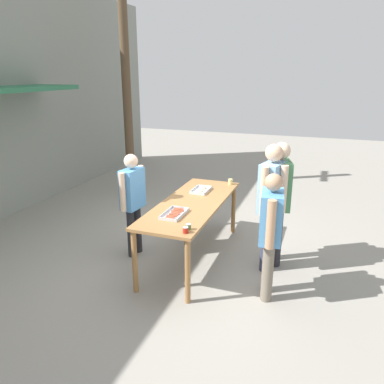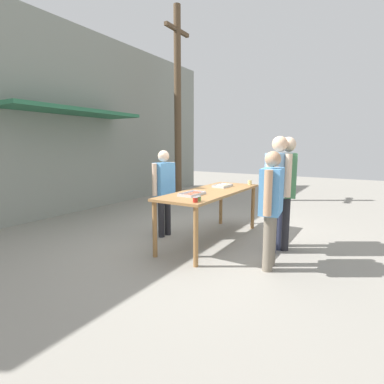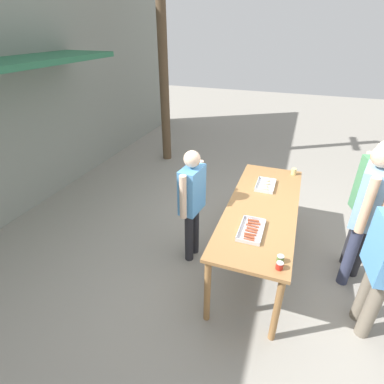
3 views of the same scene
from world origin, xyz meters
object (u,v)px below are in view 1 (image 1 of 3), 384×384
Objects in this scene: food_tray_sausages at (174,214)px; condiment_jar_mustard at (186,230)px; person_customer_holding_hotdog at (271,227)px; beer_cup at (230,182)px; food_tray_buns at (201,190)px; condiment_jar_ketchup at (188,227)px; utility_pole at (125,64)px; person_server_behind_table at (133,196)px; person_customer_waiting_in_line at (271,197)px; person_customer_with_cup at (279,194)px.

food_tray_sausages is 0.59m from condiment_jar_mustard.
beer_cup is at bearing -158.56° from person_customer_holding_hotdog.
beer_cup reaches higher than food_tray_buns.
condiment_jar_ketchup is (-0.38, -0.34, 0.02)m from food_tray_sausages.
condiment_jar_ketchup reaches higher than food_tray_sausages.
person_customer_holding_hotdog reaches higher than beer_cup.
condiment_jar_mustard is 5.28m from utility_pole.
utility_pole reaches higher than condiment_jar_ketchup.
beer_cup reaches higher than condiment_jar_ketchup.
person_server_behind_table is at bearing 53.62° from condiment_jar_mustard.
person_server_behind_table is at bearing -109.27° from person_customer_holding_hotdog.
person_customer_waiting_in_line is at bearing -127.15° from utility_pole.
person_customer_with_cup reaches higher than condiment_jar_mustard.
person_customer_with_cup reaches higher than food_tray_sausages.
food_tray_buns is at bearing -0.05° from food_tray_sausages.
person_customer_waiting_in_line reaches higher than beer_cup.
person_server_behind_table is 2.00m from person_customer_waiting_in_line.
beer_cup is 1.18m from person_customer_with_cup.
person_customer_waiting_in_line is 5.02m from utility_pole.
beer_cup is (2.10, 0.00, 0.01)m from condiment_jar_mustard.
beer_cup is 0.06× the size of person_server_behind_table.
condiment_jar_ketchup is 0.01× the size of utility_pole.
utility_pole is at bearing -113.49° from person_customer_waiting_in_line.
person_customer_holding_hotdog reaches higher than condiment_jar_ketchup.
food_tray_sausages is 6.27× the size of condiment_jar_ketchup.
person_server_behind_table is (0.86, 1.16, 0.01)m from condiment_jar_mustard.
condiment_jar_ketchup is at bearing -78.16° from person_customer_holding_hotdog.
utility_pole is at bearing -141.00° from person_customer_with_cup.
person_server_behind_table is (-1.24, 1.16, 0.00)m from beer_cup.
person_customer_holding_hotdog is at bearing -65.71° from condiment_jar_mustard.
person_customer_with_cup is at bearing 174.80° from person_customer_holding_hotdog.
person_customer_holding_hotdog reaches higher than person_server_behind_table.
person_customer_with_cup is (1.33, -0.89, 0.13)m from condiment_jar_mustard.
person_customer_with_cup reaches higher than condiment_jar_ketchup.
food_tray_sausages is 1.09m from food_tray_buns.
food_tray_buns is at bearing -132.64° from utility_pole.
condiment_jar_ketchup is 5.21m from utility_pole.
person_customer_waiting_in_line reaches higher than food_tray_buns.
person_server_behind_table reaches higher than beer_cup.
person_customer_waiting_in_line is at bearing -178.49° from person_customer_holding_hotdog.
condiment_jar_ketchup is at bearing 1.78° from condiment_jar_mustard.
food_tray_sausages is at bearing -100.14° from person_customer_holding_hotdog.
condiment_jar_mustard is (-0.48, -0.34, 0.02)m from food_tray_sausages.
condiment_jar_mustard is 0.10m from condiment_jar_ketchup.
person_server_behind_table is at bearing -93.54° from person_customer_with_cup.
food_tray_sausages is 0.08× the size of utility_pole.
food_tray_sausages is 1.33m from person_customer_waiting_in_line.
condiment_jar_mustard reaches higher than food_tray_sausages.
condiment_jar_ketchup is 1.39m from person_server_behind_table.
beer_cup reaches higher than food_tray_sausages.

